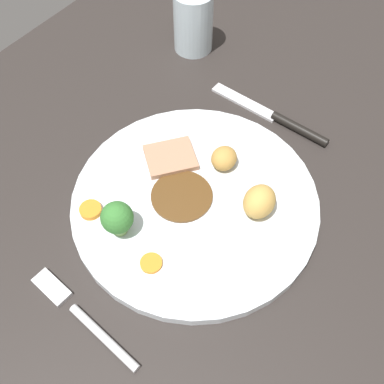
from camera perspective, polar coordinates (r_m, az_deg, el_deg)
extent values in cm
cube|color=#2B2623|center=(54.25, -1.64, -5.09)|extent=(120.00, 84.00, 3.60)
cylinder|color=white|center=(53.62, 0.00, -1.02)|extent=(29.72, 29.72, 1.40)
cylinder|color=#563819|center=(52.94, -1.33, -0.50)|extent=(7.45, 7.45, 0.30)
cube|color=tan|center=(56.15, -2.80, 4.48)|extent=(8.03, 7.90, 0.80)
ellipsoid|color=#BC8C42|center=(54.82, 4.43, 4.22)|extent=(3.55, 3.24, 2.73)
ellipsoid|color=tan|center=(50.97, 8.69, -1.22)|extent=(4.31, 3.62, 3.81)
cylinder|color=orange|center=(52.98, -12.96, -2.26)|extent=(2.59, 2.59, 0.67)
cylinder|color=orange|center=(48.74, -5.30, -9.13)|extent=(2.44, 2.44, 0.40)
cylinder|color=#8CB766|center=(50.66, -9.33, -4.46)|extent=(1.71, 1.71, 1.49)
sphere|color=#387A33|center=(48.93, -9.65, -3.27)|extent=(3.68, 3.68, 3.68)
cylinder|color=silver|center=(47.79, -11.32, -17.90)|extent=(1.78, 9.54, 0.90)
cube|color=silver|center=(51.14, -17.65, -11.65)|extent=(2.41, 4.67, 0.60)
cylinder|color=black|center=(62.61, 13.70, 7.92)|extent=(1.58, 8.54, 1.20)
cube|color=silver|center=(65.43, 6.79, 11.44)|extent=(2.16, 10.57, 0.40)
cylinder|color=silver|center=(71.94, 0.17, 21.15)|extent=(6.06, 6.06, 9.33)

